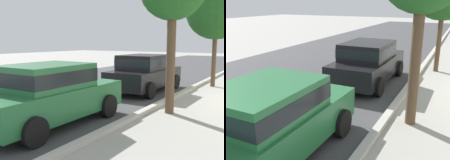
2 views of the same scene
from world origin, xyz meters
The scene contains 5 objects.
street_surface centered at (0.00, 7.50, 0.00)m, with size 60.00×9.00×0.01m, color #424244.
curb_stone centered at (0.00, 2.90, 0.06)m, with size 60.00×0.20×0.12m, color #B2AFA8.
street_tree_down_street centered at (2.19, 2.29, 3.56)m, with size 2.75×2.75×4.94m.
parked_car_green centered at (-6.25, 4.46, 0.84)m, with size 4.12×1.96×1.56m.
parked_car_black centered at (-0.71, 4.46, 0.84)m, with size 4.12×1.96×1.56m.
Camera 1 is at (-11.14, -0.50, 2.12)m, focal length 43.78 mm.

